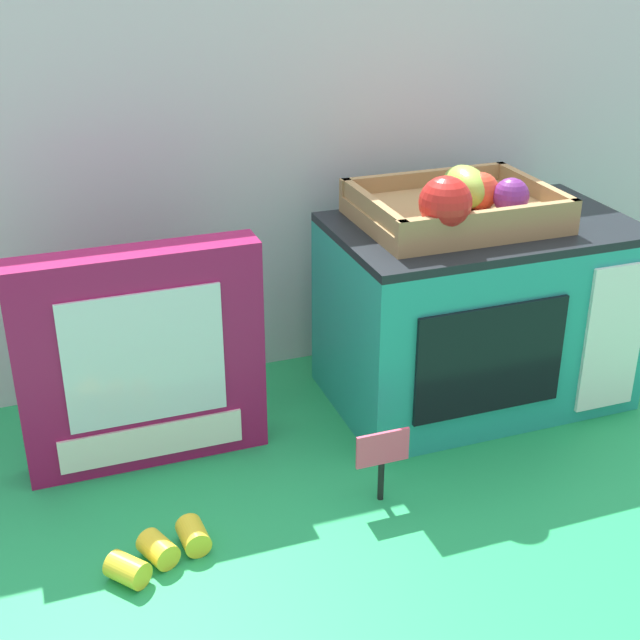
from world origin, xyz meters
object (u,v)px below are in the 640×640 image
cookie_set_box (142,360)px  loose_toy_apple (632,327)px  loose_toy_banana (160,551)px  toy_microwave (477,312)px  food_groups_crate (459,206)px  price_sign (382,455)px

cookie_set_box → loose_toy_apple: 0.84m
loose_toy_banana → toy_microwave: bearing=23.1°
toy_microwave → food_groups_crate: bearing=173.5°
food_groups_crate → cookie_set_box: (-0.45, -0.01, -0.16)m
toy_microwave → loose_toy_banana: toy_microwave is taller
toy_microwave → food_groups_crate: 0.17m
cookie_set_box → loose_toy_apple: size_ratio=4.52×
price_sign → loose_toy_apple: bearing=23.6°
food_groups_crate → cookie_set_box: 0.48m
food_groups_crate → loose_toy_apple: food_groups_crate is taller
food_groups_crate → price_sign: (-0.20, -0.20, -0.24)m
toy_microwave → food_groups_crate: (-0.04, 0.00, 0.17)m
food_groups_crate → loose_toy_banana: size_ratio=2.15×
food_groups_crate → cookie_set_box: bearing=-178.9°
toy_microwave → loose_toy_apple: 0.35m
price_sign → loose_toy_banana: size_ratio=0.80×
cookie_set_box → price_sign: size_ratio=3.18×
food_groups_crate → loose_toy_apple: (0.37, 0.04, -0.27)m
toy_microwave → cookie_set_box: bearing=-179.5°
loose_toy_banana → loose_toy_apple: loose_toy_apple is taller
cookie_set_box → price_sign: bearing=-37.2°
cookie_set_box → food_groups_crate: bearing=1.1°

